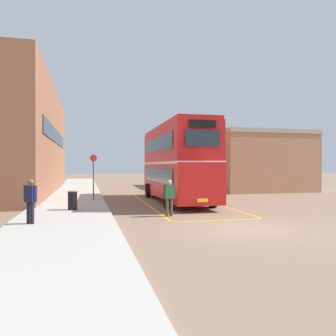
% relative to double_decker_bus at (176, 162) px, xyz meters
% --- Properties ---
extents(ground_plane, '(135.60, 135.60, 0.00)m').
position_rel_double_decker_bus_xyz_m(ground_plane, '(0.11, 5.19, -2.51)').
color(ground_plane, '#846651').
extents(sidewalk_left, '(4.00, 57.60, 0.14)m').
position_rel_double_decker_bus_xyz_m(sidewalk_left, '(-6.39, 7.59, -2.44)').
color(sidewalk_left, '#B2ADA3').
rests_on(sidewalk_left, ground).
extents(brick_building_left, '(5.67, 23.27, 8.65)m').
position_rel_double_decker_bus_xyz_m(brick_building_left, '(-10.80, 9.32, 1.81)').
color(brick_building_left, brown).
rests_on(brick_building_left, ground).
extents(depot_building_right, '(8.54, 12.54, 5.35)m').
position_rel_double_decker_bus_xyz_m(depot_building_right, '(9.81, 10.35, 0.17)').
color(depot_building_right, '#AD7A56').
rests_on(depot_building_right, ground).
extents(double_decker_bus, '(2.96, 10.67, 4.75)m').
position_rel_double_decker_bus_xyz_m(double_decker_bus, '(0.00, 0.00, 0.00)').
color(double_decker_bus, black).
rests_on(double_decker_bus, ground).
extents(single_deck_bus, '(2.82, 8.64, 3.02)m').
position_rel_double_decker_bus_xyz_m(single_deck_bus, '(3.97, 14.31, -0.88)').
color(single_deck_bus, black).
rests_on(single_deck_bus, ground).
extents(pedestrian_boarding, '(0.54, 0.32, 1.65)m').
position_rel_double_decker_bus_xyz_m(pedestrian_boarding, '(-1.87, -5.74, -1.57)').
color(pedestrian_boarding, '#473828').
rests_on(pedestrian_boarding, ground).
extents(pedestrian_waiting_near, '(0.49, 0.48, 1.65)m').
position_rel_double_decker_bus_xyz_m(pedestrian_waiting_near, '(-7.51, -7.15, -1.42)').
color(pedestrian_waiting_near, black).
rests_on(pedestrian_waiting_near, sidewalk_left).
extents(litter_bin, '(0.47, 0.47, 0.92)m').
position_rel_double_decker_bus_xyz_m(litter_bin, '(-6.15, -3.47, -1.91)').
color(litter_bin, black).
rests_on(litter_bin, sidewalk_left).
extents(bus_stop_sign, '(0.43, 0.15, 2.84)m').
position_rel_double_decker_bus_xyz_m(bus_stop_sign, '(-5.06, 1.08, -0.67)').
color(bus_stop_sign, '#4C4C51').
rests_on(bus_stop_sign, sidewalk_left).
extents(bay_marking_yellow, '(4.44, 12.71, 0.01)m').
position_rel_double_decker_bus_xyz_m(bay_marking_yellow, '(-0.02, -1.95, -2.51)').
color(bay_marking_yellow, gold).
rests_on(bay_marking_yellow, ground).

